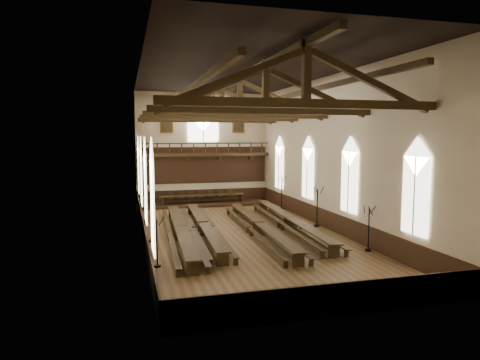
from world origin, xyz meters
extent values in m
plane|color=brown|center=(0.00, 0.00, 0.00)|extent=(26.00, 26.00, 0.00)
plane|color=beige|center=(0.00, 13.00, 5.00)|extent=(12.00, 0.00, 12.00)
plane|color=beige|center=(0.00, -13.00, 5.00)|extent=(12.00, 0.00, 12.00)
plane|color=beige|center=(-6.00, 0.00, 5.00)|extent=(0.00, 26.00, 26.00)
plane|color=beige|center=(6.00, 0.00, 5.00)|extent=(0.00, 26.00, 26.00)
plane|color=black|center=(0.00, 0.00, 10.00)|extent=(26.00, 26.00, 0.00)
cube|color=#321E0F|center=(0.00, 12.96, 0.60)|extent=(11.90, 0.08, 1.20)
cube|color=#321E0F|center=(0.00, -12.96, 0.60)|extent=(11.90, 0.08, 1.20)
cube|color=#321E0F|center=(-5.96, 0.00, 0.60)|extent=(0.08, 25.90, 1.20)
cube|color=#321E0F|center=(5.96, 0.00, 0.60)|extent=(0.08, 25.90, 1.20)
cube|color=white|center=(-5.90, -9.00, 3.40)|extent=(0.05, 1.80, 3.60)
cube|color=white|center=(-5.90, -9.00, 5.20)|extent=(0.05, 1.80, 1.80)
cylinder|color=beige|center=(-5.86, -9.00, 3.40)|extent=(0.08, 0.08, 3.60)
cube|color=white|center=(-5.90, -3.00, 3.40)|extent=(0.05, 1.80, 3.60)
cube|color=white|center=(-5.90, -3.00, 5.20)|extent=(0.05, 1.80, 1.80)
cylinder|color=beige|center=(-5.86, -3.00, 3.40)|extent=(0.08, 0.08, 3.60)
cube|color=white|center=(-5.90, 3.00, 3.40)|extent=(0.05, 1.80, 3.60)
cube|color=white|center=(-5.90, 3.00, 5.20)|extent=(0.05, 1.80, 1.80)
cylinder|color=beige|center=(-5.86, 3.00, 3.40)|extent=(0.08, 0.08, 3.60)
cube|color=white|center=(-5.90, 9.00, 3.40)|extent=(0.05, 1.80, 3.60)
cube|color=white|center=(-5.90, 9.00, 5.20)|extent=(0.05, 1.80, 1.80)
cylinder|color=beige|center=(-5.86, 9.00, 3.40)|extent=(0.08, 0.08, 3.60)
cube|color=white|center=(5.90, -9.00, 3.40)|extent=(0.05, 1.80, 3.60)
cube|color=white|center=(5.90, -9.00, 5.20)|extent=(0.05, 1.80, 1.80)
cylinder|color=beige|center=(5.86, -9.00, 3.40)|extent=(0.08, 0.08, 3.60)
cube|color=white|center=(5.90, -3.00, 3.40)|extent=(0.05, 1.80, 3.60)
cube|color=white|center=(5.90, -3.00, 5.20)|extent=(0.05, 1.80, 1.80)
cylinder|color=beige|center=(5.86, -3.00, 3.40)|extent=(0.08, 0.08, 3.60)
cube|color=white|center=(5.90, 3.00, 3.40)|extent=(0.05, 1.80, 3.60)
cube|color=white|center=(5.90, 3.00, 5.20)|extent=(0.05, 1.80, 1.80)
cylinder|color=beige|center=(5.86, 3.00, 3.40)|extent=(0.08, 0.08, 3.60)
cube|color=white|center=(5.90, 9.00, 3.40)|extent=(0.05, 1.80, 3.60)
cube|color=white|center=(5.90, 9.00, 5.20)|extent=(0.05, 1.80, 1.80)
cylinder|color=beige|center=(5.86, 9.00, 3.40)|extent=(0.08, 0.08, 3.60)
cube|color=white|center=(0.00, 12.90, 6.80)|extent=(2.80, 0.05, 2.40)
cube|color=white|center=(0.00, 12.90, 8.00)|extent=(2.80, 0.05, 2.80)
cylinder|color=beige|center=(0.00, 12.86, 6.80)|extent=(0.10, 0.10, 2.40)
cube|color=#372611|center=(0.00, 12.35, 4.40)|extent=(11.80, 1.20, 0.20)
cube|color=#321E0F|center=(0.00, 12.94, 3.45)|extent=(11.80, 0.10, 3.30)
cube|color=#372611|center=(0.00, 11.81, 5.45)|extent=(11.60, 0.12, 0.10)
cube|color=#372611|center=(0.00, 11.81, 4.55)|extent=(11.60, 0.12, 0.10)
cube|color=#372611|center=(-4.50, 12.75, 4.15)|extent=(0.35, 0.40, 0.50)
cube|color=#372611|center=(-1.50, 12.75, 4.15)|extent=(0.35, 0.40, 0.50)
cube|color=#372611|center=(1.50, 12.75, 4.15)|extent=(0.35, 0.40, 0.50)
cube|color=#372611|center=(4.50, 12.75, 4.15)|extent=(0.35, 0.40, 0.50)
cube|color=brown|center=(-3.30, 12.91, 7.10)|extent=(1.15, 0.06, 1.45)
cube|color=black|center=(-3.30, 12.87, 7.10)|extent=(0.95, 0.04, 1.25)
cube|color=brown|center=(3.30, 12.91, 7.10)|extent=(1.15, 0.06, 1.45)
cube|color=black|center=(3.30, 12.87, 7.10)|extent=(0.95, 0.04, 1.25)
cube|color=#372611|center=(0.00, -10.00, 7.40)|extent=(11.70, 0.35, 0.35)
cube|color=#372611|center=(0.00, -10.00, 8.70)|extent=(0.30, 0.30, 2.40)
cube|color=#372611|center=(-2.88, -10.00, 8.30)|extent=(5.44, 0.26, 2.40)
cube|color=#372611|center=(2.88, -10.00, 8.30)|extent=(5.44, 0.26, 2.40)
cube|color=#372611|center=(0.00, -5.00, 7.40)|extent=(11.70, 0.35, 0.35)
cube|color=#372611|center=(0.00, -5.00, 8.70)|extent=(0.30, 0.30, 2.40)
cube|color=#372611|center=(-2.88, -5.00, 8.30)|extent=(5.44, 0.26, 2.40)
cube|color=#372611|center=(2.88, -5.00, 8.30)|extent=(5.44, 0.26, 2.40)
cube|color=#372611|center=(0.00, 0.00, 7.40)|extent=(11.70, 0.35, 0.35)
cube|color=#372611|center=(0.00, 0.00, 8.70)|extent=(0.30, 0.30, 2.40)
cube|color=#372611|center=(-2.88, 0.00, 8.30)|extent=(5.44, 0.26, 2.40)
cube|color=#372611|center=(2.88, 0.00, 8.30)|extent=(5.44, 0.26, 2.40)
cube|color=#372611|center=(0.00, 5.00, 7.40)|extent=(11.70, 0.35, 0.35)
cube|color=#372611|center=(0.00, 5.00, 8.70)|extent=(0.30, 0.30, 2.40)
cube|color=#372611|center=(-2.88, 5.00, 8.30)|extent=(5.44, 0.26, 2.40)
cube|color=#372611|center=(2.88, 5.00, 8.30)|extent=(5.44, 0.26, 2.40)
cube|color=#372611|center=(0.00, 10.00, 7.40)|extent=(11.70, 0.35, 0.35)
cube|color=#372611|center=(0.00, 10.00, 8.70)|extent=(0.30, 0.30, 2.40)
cube|color=#372611|center=(-2.88, 10.00, 8.30)|extent=(5.44, 0.26, 2.40)
cube|color=#372611|center=(2.88, 10.00, 8.30)|extent=(5.44, 0.26, 2.40)
cube|color=#372611|center=(-3.36, 0.00, 8.70)|extent=(0.25, 25.70, 0.25)
cube|color=#372611|center=(3.36, 0.00, 8.70)|extent=(0.25, 25.70, 0.25)
cube|color=#372611|center=(0.00, 0.00, 9.70)|extent=(0.30, 25.70, 0.30)
cube|color=#372611|center=(-3.80, -4.15, 0.74)|extent=(1.05, 7.35, 0.08)
cube|color=#372611|center=(-3.80, -7.45, 0.35)|extent=(0.63, 0.11, 0.70)
cube|color=#372611|center=(-3.80, -0.86, 0.35)|extent=(0.63, 0.11, 0.70)
cube|color=#372611|center=(-3.80, -4.15, 0.26)|extent=(0.37, 6.49, 0.08)
cube|color=#372611|center=(-4.45, -4.13, 0.44)|extent=(0.61, 7.33, 0.06)
cube|color=#372611|center=(-4.45, -7.47, 0.20)|extent=(0.24, 0.08, 0.41)
cube|color=#372611|center=(-4.45, -0.78, 0.20)|extent=(0.24, 0.08, 0.41)
cube|color=#372611|center=(-3.15, -4.18, 0.44)|extent=(0.61, 7.33, 0.06)
cube|color=#372611|center=(-3.15, -7.53, 0.20)|extent=(0.24, 0.08, 0.41)
cube|color=#372611|center=(-3.15, -0.83, 0.20)|extent=(0.24, 0.08, 0.41)
cube|color=#372611|center=(-3.80, 3.25, 0.74)|extent=(1.05, 7.35, 0.08)
cube|color=#372611|center=(-3.80, -0.05, 0.35)|extent=(0.63, 0.11, 0.70)
cube|color=#372611|center=(-3.80, 6.54, 0.35)|extent=(0.63, 0.11, 0.70)
cube|color=#372611|center=(-3.80, 3.25, 0.26)|extent=(0.37, 6.49, 0.08)
cube|color=#372611|center=(-4.45, 3.27, 0.44)|extent=(0.61, 7.33, 0.06)
cube|color=#372611|center=(-4.45, -0.07, 0.20)|extent=(0.24, 0.08, 0.41)
cube|color=#372611|center=(-4.45, 6.62, 0.20)|extent=(0.24, 0.08, 0.41)
cube|color=#372611|center=(-3.15, 3.22, 0.44)|extent=(0.61, 7.33, 0.06)
cube|color=#372611|center=(-3.15, -0.13, 0.20)|extent=(0.24, 0.08, 0.41)
cube|color=#372611|center=(-3.15, 6.57, 0.20)|extent=(0.24, 0.08, 0.41)
cube|color=#372611|center=(-2.23, -3.24, 0.71)|extent=(1.01, 7.02, 0.08)
cube|color=#372611|center=(-2.23, -6.39, 0.33)|extent=(0.60, 0.11, 0.67)
cube|color=#372611|center=(-2.23, -0.10, 0.33)|extent=(0.60, 0.11, 0.67)
cube|color=#372611|center=(-2.23, -3.24, 0.25)|extent=(0.36, 6.19, 0.08)
cube|color=#372611|center=(-2.85, -3.22, 0.42)|extent=(0.59, 7.00, 0.06)
cube|color=#372611|center=(-2.85, -6.41, 0.19)|extent=(0.23, 0.08, 0.39)
cube|color=#372611|center=(-2.85, -0.02, 0.19)|extent=(0.23, 0.08, 0.39)
cube|color=#372611|center=(-1.61, -3.27, 0.42)|extent=(0.59, 7.00, 0.06)
cube|color=#372611|center=(-1.61, -6.47, 0.19)|extent=(0.23, 0.08, 0.39)
cube|color=#372611|center=(-1.61, -0.08, 0.19)|extent=(0.23, 0.08, 0.39)
cube|color=#372611|center=(-2.23, 4.16, 0.71)|extent=(1.01, 7.02, 0.08)
cube|color=#372611|center=(-2.23, 1.01, 0.33)|extent=(0.60, 0.11, 0.67)
cube|color=#372611|center=(-2.23, 7.30, 0.33)|extent=(0.60, 0.11, 0.67)
cube|color=#372611|center=(-2.23, 4.16, 0.25)|extent=(0.36, 6.19, 0.08)
cube|color=#372611|center=(-2.85, 4.18, 0.42)|extent=(0.59, 7.00, 0.06)
cube|color=#372611|center=(-2.85, 0.99, 0.19)|extent=(0.23, 0.08, 0.39)
cube|color=#372611|center=(-2.85, 7.38, 0.19)|extent=(0.23, 0.08, 0.39)
cube|color=#372611|center=(-1.61, 4.13, 0.42)|extent=(0.59, 7.00, 0.06)
cube|color=#372611|center=(-1.61, 0.93, 0.19)|extent=(0.23, 0.08, 0.39)
cube|color=#372611|center=(-1.61, 7.32, 0.19)|extent=(0.23, 0.08, 0.39)
cube|color=#372611|center=(1.14, -4.26, 0.72)|extent=(1.00, 7.14, 0.08)
cube|color=#372611|center=(1.14, -7.46, 0.34)|extent=(0.61, 0.11, 0.68)
cube|color=#372611|center=(1.14, -1.06, 0.34)|extent=(0.61, 0.11, 0.68)
cube|color=#372611|center=(1.14, -4.26, 0.25)|extent=(0.34, 6.30, 0.08)
cube|color=#372611|center=(0.51, -4.23, 0.43)|extent=(0.58, 7.12, 0.06)
cube|color=#372611|center=(0.51, -7.48, 0.20)|extent=(0.23, 0.08, 0.40)
cube|color=#372611|center=(0.51, -0.98, 0.20)|extent=(0.23, 0.08, 0.40)
cube|color=#372611|center=(1.77, -4.28, 0.43)|extent=(0.58, 7.12, 0.06)
cube|color=#372611|center=(1.77, -7.54, 0.20)|extent=(0.23, 0.08, 0.40)
cube|color=#372611|center=(1.77, -1.03, 0.20)|extent=(0.23, 0.08, 0.40)
cube|color=#372611|center=(1.14, 3.14, 0.72)|extent=(1.00, 7.14, 0.08)
cube|color=#372611|center=(1.14, -0.06, 0.34)|extent=(0.61, 0.11, 0.68)
cube|color=#372611|center=(1.14, 6.34, 0.34)|extent=(0.61, 0.11, 0.68)
cube|color=#372611|center=(1.14, 3.14, 0.25)|extent=(0.34, 6.30, 0.08)
cube|color=#372611|center=(0.51, 3.17, 0.43)|extent=(0.58, 7.12, 0.06)
cube|color=#372611|center=(0.51, -0.08, 0.20)|extent=(0.23, 0.08, 0.40)
cube|color=#372611|center=(0.51, 6.42, 0.20)|extent=(0.23, 0.08, 0.40)
cube|color=#372611|center=(1.77, 3.12, 0.43)|extent=(0.58, 7.12, 0.06)
cube|color=#372611|center=(1.77, -0.14, 0.20)|extent=(0.23, 0.08, 0.40)
cube|color=#372611|center=(1.77, 6.37, 0.20)|extent=(0.23, 0.08, 0.40)
cube|color=#372611|center=(3.61, -3.23, 0.74)|extent=(1.16, 7.33, 0.08)
cube|color=#372611|center=(3.61, -6.51, 0.35)|extent=(0.62, 0.12, 0.70)
cube|color=#372611|center=(3.61, 0.05, 0.35)|extent=(0.62, 0.12, 0.70)
cube|color=#372611|center=(3.61, -3.23, 0.26)|extent=(0.46, 6.45, 0.08)
cube|color=#372611|center=(2.96, -3.19, 0.44)|extent=(0.72, 7.30, 0.06)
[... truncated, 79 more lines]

